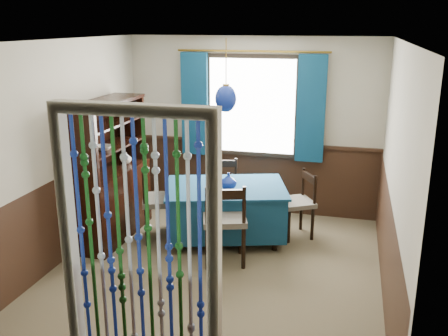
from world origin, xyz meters
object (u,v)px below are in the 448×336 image
(chair_far, at_px, (223,188))
(chair_right, at_px, (298,203))
(dining_table, at_px, (226,208))
(chair_left, at_px, (159,201))
(sideboard, at_px, (111,191))
(pendant_lamp, at_px, (226,98))
(vase_table, at_px, (229,182))
(bowl_shelf, at_px, (104,147))
(vase_sideboard, at_px, (126,157))
(chair_near, at_px, (225,221))

(chair_far, bearing_deg, chair_right, 152.37)
(dining_table, xyz_separation_m, chair_left, (-0.82, -0.20, 0.10))
(chair_far, height_order, sideboard, sideboard)
(pendant_lamp, xyz_separation_m, vase_table, (0.06, -0.09, -1.00))
(dining_table, distance_m, chair_left, 0.85)
(bowl_shelf, bearing_deg, chair_left, 25.67)
(chair_left, relative_size, vase_sideboard, 5.90)
(vase_table, relative_size, vase_sideboard, 1.16)
(dining_table, height_order, pendant_lamp, pendant_lamp)
(dining_table, height_order, vase_sideboard, vase_sideboard)
(dining_table, xyz_separation_m, chair_near, (0.15, -0.64, 0.10))
(dining_table, relative_size, vase_table, 8.94)
(dining_table, bearing_deg, pendant_lamp, 58.94)
(chair_near, bearing_deg, chair_left, 137.56)
(chair_left, distance_m, sideboard, 0.63)
(dining_table, relative_size, bowl_shelf, 7.57)
(chair_right, height_order, sideboard, sideboard)
(chair_right, bearing_deg, pendant_lamp, 80.00)
(chair_right, bearing_deg, chair_left, 76.50)
(dining_table, relative_size, chair_far, 2.01)
(chair_right, bearing_deg, vase_table, 86.75)
(chair_near, distance_m, chair_far, 1.33)
(sideboard, xyz_separation_m, vase_table, (1.50, 0.17, 0.19))
(sideboard, xyz_separation_m, vase_sideboard, (0.06, 0.37, 0.36))
(chair_near, xyz_separation_m, vase_sideboard, (-1.53, 0.74, 0.45))
(chair_left, height_order, sideboard, sideboard)
(chair_right, relative_size, vase_table, 4.47)
(chair_far, relative_size, vase_table, 4.45)
(chair_far, relative_size, pendant_lamp, 0.99)
(chair_near, xyz_separation_m, sideboard, (-1.59, 0.37, 0.09))
(chair_right, height_order, vase_table, vase_table)
(chair_right, xyz_separation_m, vase_sideboard, (-2.25, -0.23, 0.51))
(chair_right, bearing_deg, sideboard, 73.74)
(vase_table, relative_size, bowl_shelf, 0.85)
(sideboard, relative_size, vase_table, 9.23)
(dining_table, bearing_deg, vase_sideboard, 158.84)
(chair_left, bearing_deg, chair_far, 121.38)
(chair_left, distance_m, chair_right, 1.77)
(chair_right, xyz_separation_m, vase_table, (-0.81, -0.42, 0.35))
(chair_near, bearing_deg, chair_far, 87.35)
(chair_far, bearing_deg, bowl_shelf, 31.74)
(chair_left, bearing_deg, sideboard, -105.34)
(dining_table, distance_m, chair_right, 0.93)
(vase_sideboard, bearing_deg, chair_right, 5.78)
(chair_far, distance_m, chair_left, 1.04)
(vase_table, bearing_deg, bowl_shelf, -165.51)
(chair_near, distance_m, vase_sideboard, 1.76)
(sideboard, bearing_deg, chair_near, -11.72)
(bowl_shelf, bearing_deg, vase_sideboard, 90.00)
(dining_table, bearing_deg, chair_far, 90.35)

